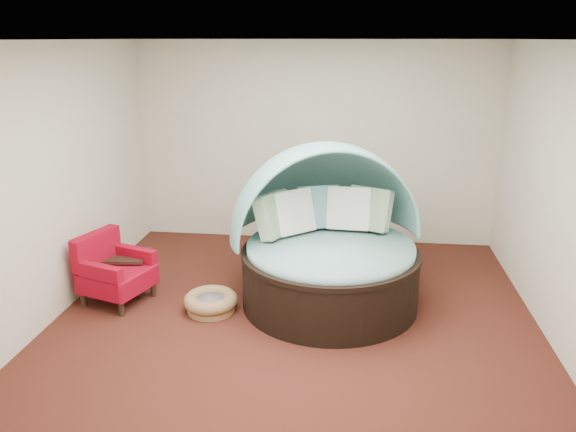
# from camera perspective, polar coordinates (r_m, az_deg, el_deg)

# --- Properties ---
(floor) EXTENTS (5.00, 5.00, 0.00)m
(floor) POSITION_cam_1_polar(r_m,az_deg,el_deg) (5.99, 0.71, -10.38)
(floor) COLOR #4C1F15
(floor) RESTS_ON ground
(wall_back) EXTENTS (5.00, 0.00, 5.00)m
(wall_back) POSITION_cam_1_polar(r_m,az_deg,el_deg) (7.91, 2.77, 7.32)
(wall_back) COLOR beige
(wall_back) RESTS_ON floor
(wall_front) EXTENTS (5.00, 0.00, 5.00)m
(wall_front) POSITION_cam_1_polar(r_m,az_deg,el_deg) (3.16, -4.30, -9.09)
(wall_front) COLOR beige
(wall_front) RESTS_ON floor
(wall_left) EXTENTS (0.00, 5.00, 5.00)m
(wall_left) POSITION_cam_1_polar(r_m,az_deg,el_deg) (6.26, -22.68, 3.18)
(wall_left) COLOR beige
(wall_left) RESTS_ON floor
(wall_right) EXTENTS (0.00, 5.00, 5.00)m
(wall_right) POSITION_cam_1_polar(r_m,az_deg,el_deg) (5.78, 26.25, 1.60)
(wall_right) COLOR beige
(wall_right) RESTS_ON floor
(ceiling) EXTENTS (5.00, 5.00, 0.00)m
(ceiling) POSITION_cam_1_polar(r_m,az_deg,el_deg) (5.29, 0.83, 17.47)
(ceiling) COLOR white
(ceiling) RESTS_ON wall_back
(canopy_daybed) EXTENTS (2.50, 2.46, 1.77)m
(canopy_daybed) POSITION_cam_1_polar(r_m,az_deg,el_deg) (6.10, 4.06, -1.48)
(canopy_daybed) COLOR black
(canopy_daybed) RESTS_ON floor
(pet_basket) EXTENTS (0.70, 0.70, 0.20)m
(pet_basket) POSITION_cam_1_polar(r_m,az_deg,el_deg) (6.16, -7.84, -8.65)
(pet_basket) COLOR olive
(pet_basket) RESTS_ON floor
(red_armchair) EXTENTS (0.83, 0.83, 0.78)m
(red_armchair) POSITION_cam_1_polar(r_m,az_deg,el_deg) (6.53, -17.33, -5.32)
(red_armchair) COLOR black
(red_armchair) RESTS_ON floor
(side_table) EXTENTS (0.51, 0.51, 0.44)m
(side_table) POSITION_cam_1_polar(r_m,az_deg,el_deg) (6.78, -15.91, -4.97)
(side_table) COLOR black
(side_table) RESTS_ON floor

